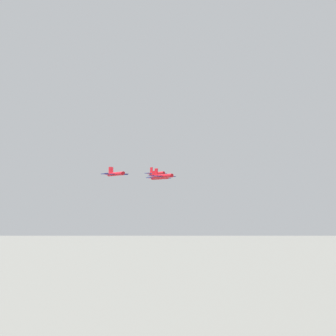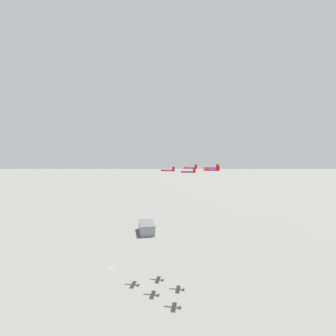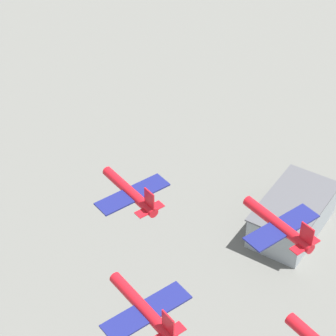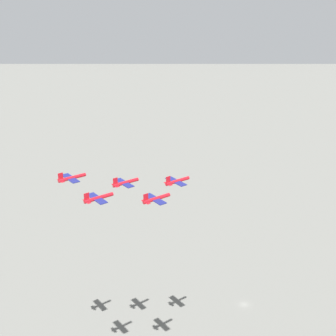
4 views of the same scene
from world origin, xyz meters
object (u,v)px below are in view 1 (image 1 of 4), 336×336
jet_1 (159,178)px  jet_2 (115,174)px  jet_3 (156,173)px  jet_0 (162,176)px  jet_4 (117,174)px

jet_1 → jet_2: jet_2 is taller
jet_1 → jet_3: bearing=-120.5°
jet_3 → jet_2: bearing=29.5°
jet_0 → jet_2: 20.43m
jet_0 → jet_1: size_ratio=1.00×
jet_2 → jet_4: (15.62, 13.11, 1.33)m
jet_0 → jet_1: jet_1 is taller
jet_1 → jet_3: 20.61m
jet_4 → jet_1: bearing=120.5°
jet_3 → jet_4: bearing=0.0°
jet_4 → jet_0: bearing=90.0°
jet_0 → jet_3: bearing=-120.5°
jet_3 → jet_1: bearing=59.5°
jet_0 → jet_4: size_ratio=1.00×
jet_0 → jet_2: size_ratio=1.00×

